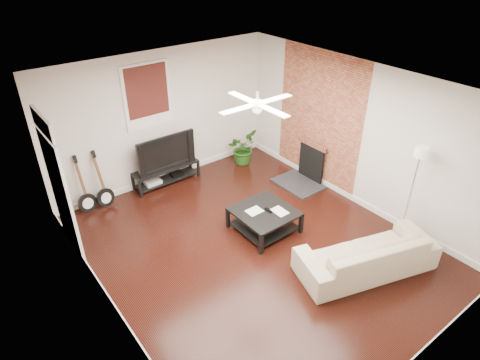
% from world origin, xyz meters
% --- Properties ---
extents(room, '(5.01, 6.01, 2.81)m').
position_xyz_m(room, '(0.00, 0.00, 1.40)').
color(room, black).
rests_on(room, ground).
extents(brick_accent, '(0.02, 2.20, 2.80)m').
position_xyz_m(brick_accent, '(2.49, 1.00, 1.40)').
color(brick_accent, brown).
rests_on(brick_accent, floor).
extents(fireplace, '(0.80, 1.10, 0.92)m').
position_xyz_m(fireplace, '(2.20, 1.00, 0.46)').
color(fireplace, black).
rests_on(fireplace, floor).
extents(window_back, '(1.00, 0.06, 1.30)m').
position_xyz_m(window_back, '(-0.30, 2.97, 1.95)').
color(window_back, '#37150F').
rests_on(window_back, wall_back).
extents(door_left, '(0.08, 1.00, 2.50)m').
position_xyz_m(door_left, '(-2.46, 1.90, 1.25)').
color(door_left, white).
rests_on(door_left, wall_left).
extents(tv_stand, '(1.45, 0.39, 0.40)m').
position_xyz_m(tv_stand, '(-0.16, 2.78, 0.20)').
color(tv_stand, black).
rests_on(tv_stand, floor).
extents(tv, '(1.30, 0.17, 0.75)m').
position_xyz_m(tv, '(-0.16, 2.80, 0.78)').
color(tv, black).
rests_on(tv, tv_stand).
extents(coffee_table, '(1.00, 1.00, 0.42)m').
position_xyz_m(coffee_table, '(0.44, 0.25, 0.21)').
color(coffee_table, black).
rests_on(coffee_table, floor).
extents(sofa, '(2.37, 1.48, 0.65)m').
position_xyz_m(sofa, '(1.05, -1.52, 0.32)').
color(sofa, tan).
rests_on(sofa, floor).
extents(floor_lamp, '(0.37, 0.37, 1.81)m').
position_xyz_m(floor_lamp, '(2.20, -1.42, 0.90)').
color(floor_lamp, silver).
rests_on(floor_lamp, floor).
extents(potted_plant, '(0.90, 0.88, 0.76)m').
position_xyz_m(potted_plant, '(1.71, 2.54, 0.38)').
color(potted_plant, '#225518').
rests_on(potted_plant, floor).
extents(guitar_left, '(0.39, 0.30, 1.19)m').
position_xyz_m(guitar_left, '(-1.90, 2.75, 0.59)').
color(guitar_left, black).
rests_on(guitar_left, floor).
extents(guitar_right, '(0.41, 0.33, 1.19)m').
position_xyz_m(guitar_right, '(-1.55, 2.72, 0.59)').
color(guitar_right, black).
rests_on(guitar_right, floor).
extents(ceiling_fan, '(1.24, 1.24, 0.32)m').
position_xyz_m(ceiling_fan, '(0.00, 0.00, 2.60)').
color(ceiling_fan, white).
rests_on(ceiling_fan, ceiling).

